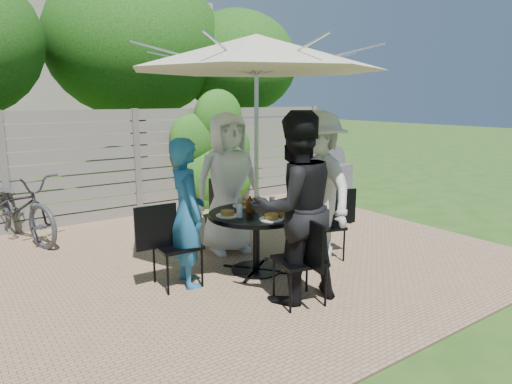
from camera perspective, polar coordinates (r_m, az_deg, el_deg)
backyard_envelope at (r=15.05m, az=-24.78°, el=12.84°), size 60.00×60.00×5.00m
patio_table at (r=5.31m, az=0.05°, el=-4.88°), size 1.25×1.25×0.72m
umbrella at (r=5.11m, az=0.05°, el=16.99°), size 3.15×3.15×2.68m
chair_back at (r=6.21m, az=-3.95°, el=-4.63°), size 0.46×0.67×0.91m
person_back at (r=5.94m, az=-3.52°, el=1.07°), size 0.98×0.72×1.85m
chair_left at (r=5.04m, az=-9.93°, el=-8.61°), size 0.68×0.47×0.94m
person_left at (r=4.93m, az=-8.64°, el=-2.64°), size 0.47×0.64×1.62m
chair_front at (r=4.59m, az=5.52°, el=-10.66°), size 0.52×0.69×0.91m
person_front at (r=4.49m, az=4.78°, el=-2.06°), size 1.02×0.85×1.90m
chair_right at (r=5.85m, az=8.59°, el=-5.83°), size 0.68×0.54×0.90m
person_right at (r=5.61m, az=7.65°, el=0.49°), size 0.87×1.30×1.87m
plate_back at (r=5.56m, az=-1.61°, el=-1.53°), size 0.26×0.26×0.06m
plate_left at (r=5.10m, az=-3.58°, el=-2.76°), size 0.26×0.26×0.06m
plate_front at (r=4.93m, az=1.92°, el=-3.23°), size 0.26×0.26×0.06m
plate_right at (r=5.41m, az=3.46°, el=-1.92°), size 0.26×0.26×0.06m
plate_extra at (r=5.07m, az=3.39°, el=-2.84°), size 0.24×0.24×0.06m
glass_back at (r=5.42m, az=-2.17°, el=-1.39°), size 0.07×0.07×0.14m
glass_left at (r=5.03m, az=-2.07°, el=-2.40°), size 0.07×0.07×0.14m
glass_front at (r=5.06m, az=2.43°, el=-2.34°), size 0.07×0.07×0.14m
glass_right at (r=5.44m, az=2.00°, el=-1.33°), size 0.07×0.07×0.14m
syrup_jug at (r=5.25m, az=-0.78°, el=-1.70°), size 0.09×0.09×0.16m
coffee_cup at (r=5.47m, az=-0.04°, el=-1.36°), size 0.08×0.08×0.12m
bicycle at (r=7.29m, az=-27.51°, el=-1.69°), size 1.23×2.01×1.00m
bbq_grill at (r=7.41m, az=8.99°, el=0.46°), size 0.71×0.59×1.31m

